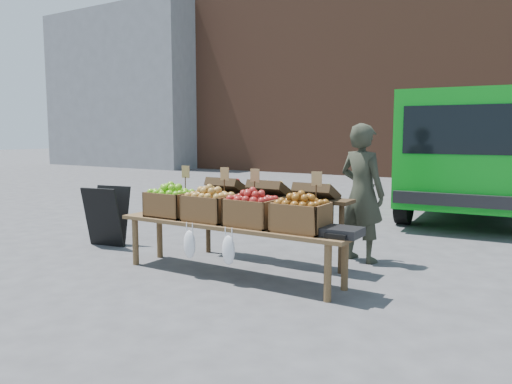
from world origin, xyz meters
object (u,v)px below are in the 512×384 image
Objects in this scene: crate_red_apples at (253,212)px; crate_green_apples at (301,217)px; vendor at (362,193)px; display_bench at (231,250)px; crate_golden_apples at (171,204)px; back_table at (269,218)px; crate_russet_pears at (210,208)px; delivery_van at (476,157)px; weighing_scale at (342,232)px; chalkboard_sign at (107,216)px.

crate_red_apples and crate_green_apples have the same top height.
vendor is at bearing 64.14° from crate_red_apples.
crate_red_apples is at bearing 0.00° from display_bench.
back_table is at bearing 39.64° from crate_golden_apples.
vendor is 3.25× the size of crate_golden_apples.
crate_golden_apples is 1.65m from crate_green_apples.
crate_russet_pears reaches higher than display_bench.
delivery_van is 2.97× the size of vendor.
crate_golden_apples is 1.00× the size of crate_russet_pears.
delivery_van is 9.65× the size of crate_golden_apples.
crate_golden_apples is at bearing 180.00° from display_bench.
display_bench is 0.93m from crate_green_apples.
crate_red_apples is (-0.66, -1.36, -0.10)m from vendor.
crate_green_apples is at bearing 0.00° from crate_golden_apples.
vendor reaches higher than weighing_scale.
crate_golden_apples is at bearing 180.00° from weighing_scale.
back_table is 4.20× the size of crate_russet_pears.
crate_russet_pears reaches higher than weighing_scale.
vendor is 0.60× the size of display_bench.
delivery_van reaches higher than chalkboard_sign.
vendor reaches higher than back_table.
delivery_van is at bearing 67.36° from crate_golden_apples.
delivery_van is 5.16m from back_table.
vendor is 0.77× the size of back_table.
crate_red_apples is at bearing 0.00° from crate_russet_pears.
crate_russet_pears is at bearing 180.00° from crate_red_apples.
crate_russet_pears is at bearing 180.00° from crate_green_apples.
crate_green_apples is at bearing 0.00° from crate_red_apples.
display_bench is at bearing -18.88° from chalkboard_sign.
display_bench is 5.40× the size of crate_red_apples.
back_table is 0.78× the size of display_bench.
back_table reaches higher than crate_golden_apples.
vendor is at bearing 85.47° from crate_green_apples.
delivery_van is at bearing 72.29° from crate_russet_pears.
vendor is 1.41m from weighing_scale.
crate_golden_apples is 1.00× the size of crate_red_apples.
chalkboard_sign is 2.27m from display_bench.
back_table is 4.20× the size of crate_red_apples.
crate_russet_pears is 0.55m from crate_red_apples.
crate_green_apples is (3.07, -0.30, 0.31)m from chalkboard_sign.
crate_russet_pears is (1.97, -0.30, 0.31)m from chalkboard_sign.
vendor is 1.73m from display_bench.
display_bench is 5.40× the size of crate_golden_apples.
crate_green_apples is at bearing -42.68° from back_table.
crate_russet_pears is at bearing 0.00° from crate_golden_apples.
crate_red_apples is at bearing 180.00° from weighing_scale.
delivery_van is 2.30× the size of back_table.
delivery_van is at bearing 77.51° from crate_red_apples.
display_bench is 0.51m from crate_russet_pears.
back_table is at bearing 66.10° from crate_russet_pears.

